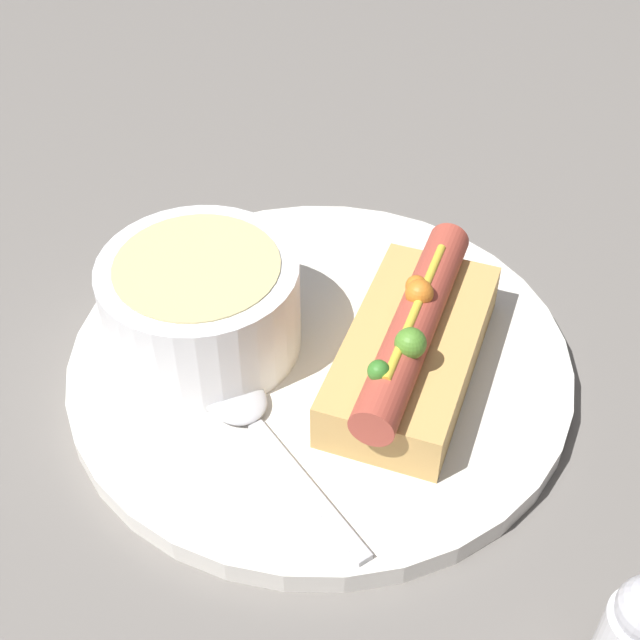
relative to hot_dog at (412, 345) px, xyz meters
name	(u,v)px	position (x,y,z in m)	size (l,w,h in m)	color
ground_plane	(320,370)	(-0.01, 0.05, -0.04)	(4.00, 4.00, 0.00)	slate
dinner_plate	(320,362)	(-0.01, 0.05, -0.03)	(0.30, 0.30, 0.01)	white
hot_dog	(412,345)	(0.00, 0.00, 0.00)	(0.16, 0.09, 0.06)	tan
soup_bowl	(201,301)	(-0.04, 0.12, 0.01)	(0.11, 0.11, 0.06)	white
spoon	(248,414)	(-0.08, 0.06, -0.02)	(0.08, 0.14, 0.01)	#B7B7BC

